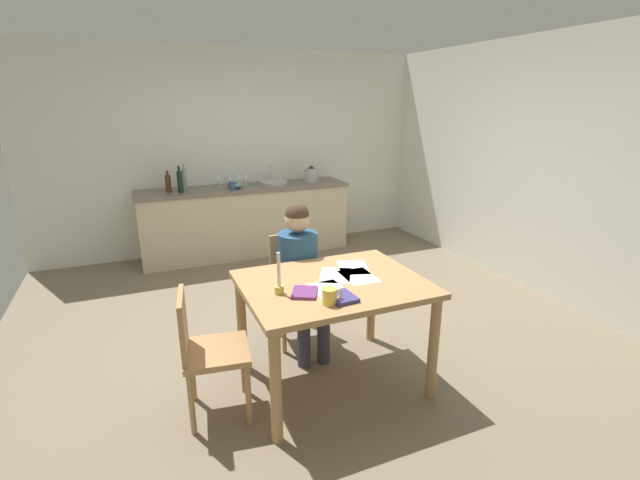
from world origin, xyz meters
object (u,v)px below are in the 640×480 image
(bottle_wine_red, at_px, (184,179))
(wine_glass_near_sink, at_px, (245,176))
(chair_at_table, at_px, (295,282))
(wine_glass_by_kettle, at_px, (238,176))
(dining_table, at_px, (333,297))
(candlestick, at_px, (279,282))
(bottle_oil, at_px, (168,183))
(wine_glass_back_right, at_px, (218,178))
(book_magazine, at_px, (342,297))
(sink_unit, at_px, (274,183))
(chair_side_empty, at_px, (206,349))
(book_cookery, at_px, (305,292))
(wine_glass_back_left, at_px, (230,177))
(person_seated, at_px, (300,268))
(coffee_mug, at_px, (330,296))
(bottle_vinegar, at_px, (180,181))
(teacup_on_counter, at_px, (232,186))
(mixing_bowl, at_px, (235,185))
(stovetop_kettle, at_px, (311,174))

(bottle_wine_red, distance_m, wine_glass_near_sink, 0.78)
(chair_at_table, xyz_separation_m, wine_glass_by_kettle, (0.12, 2.50, 0.51))
(wine_glass_by_kettle, bearing_deg, dining_table, -91.80)
(candlestick, bearing_deg, bottle_oil, 97.16)
(candlestick, height_order, wine_glass_back_right, candlestick)
(book_magazine, distance_m, sink_unit, 3.40)
(book_magazine, xyz_separation_m, sink_unit, (0.61, 3.35, 0.13))
(chair_side_empty, xyz_separation_m, candlestick, (0.47, -0.04, 0.39))
(candlestick, height_order, book_magazine, candlestick)
(book_cookery, xyz_separation_m, wine_glass_back_left, (0.24, 3.33, 0.22))
(person_seated, distance_m, coffee_mug, 0.91)
(chair_side_empty, height_order, wine_glass_back_left, wine_glass_back_left)
(wine_glass_near_sink, xyz_separation_m, wine_glass_by_kettle, (-0.09, 0.00, 0.00))
(coffee_mug, bearing_deg, bottle_oil, 100.48)
(chair_at_table, height_order, book_cookery, chair_at_table)
(dining_table, distance_m, person_seated, 0.57)
(chair_at_table, relative_size, sink_unit, 2.47)
(person_seated, height_order, bottle_oil, person_seated)
(bottle_oil, relative_size, bottle_vinegar, 0.81)
(wine_glass_back_left, bearing_deg, wine_glass_back_right, 180.00)
(dining_table, distance_m, wine_glass_near_sink, 3.24)
(wine_glass_by_kettle, height_order, wine_glass_back_left, same)
(coffee_mug, distance_m, wine_glass_back_right, 3.53)
(wine_glass_near_sink, relative_size, wine_glass_by_kettle, 1.00)
(dining_table, bearing_deg, book_cookery, -155.23)
(chair_at_table, distance_m, wine_glass_back_right, 2.55)
(dining_table, relative_size, person_seated, 1.02)
(bottle_vinegar, height_order, teacup_on_counter, bottle_vinegar)
(book_magazine, xyz_separation_m, bottle_wine_red, (-0.52, 3.42, 0.24))
(chair_at_table, bearing_deg, sink_unit, 76.70)
(wine_glass_by_kettle, bearing_deg, mixing_bowl, -112.35)
(bottle_oil, relative_size, bottle_wine_red, 0.82)
(book_cookery, distance_m, stovetop_kettle, 3.45)
(candlestick, relative_size, book_cookery, 1.45)
(candlestick, distance_m, bottle_oil, 3.14)
(person_seated, distance_m, mixing_bowl, 2.43)
(mixing_bowl, height_order, wine_glass_near_sink, wine_glass_near_sink)
(dining_table, height_order, chair_at_table, chair_at_table)
(book_cookery, bearing_deg, candlestick, -177.90)
(wine_glass_back_left, bearing_deg, coffee_mug, -92.47)
(book_cookery, distance_m, sink_unit, 3.29)
(teacup_on_counter, bearing_deg, bottle_vinegar, 175.03)
(wine_glass_near_sink, height_order, wine_glass_by_kettle, same)
(candlestick, height_order, bottle_wine_red, bottle_wine_red)
(mixing_bowl, bearing_deg, wine_glass_near_sink, 50.50)
(person_seated, xyz_separation_m, bottle_vinegar, (-0.64, 2.40, 0.36))
(stovetop_kettle, xyz_separation_m, teacup_on_counter, (-1.12, -0.15, -0.05))
(person_seated, relative_size, bottle_wine_red, 3.81)
(bottle_vinegar, bearing_deg, bottle_wine_red, 67.69)
(chair_at_table, xyz_separation_m, stovetop_kettle, (1.09, 2.35, 0.50))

